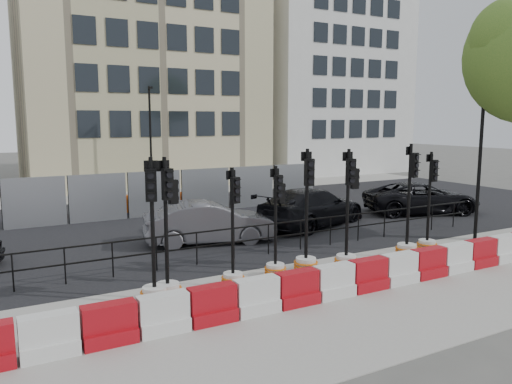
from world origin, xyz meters
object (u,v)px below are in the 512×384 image
traffic_signal_a (154,275)px  traffic_signal_d (276,251)px  car_c (312,207)px  lamp_post_near (481,148)px  traffic_signal_h (428,232)px

traffic_signal_a → traffic_signal_d: bearing=25.7°
car_c → traffic_signal_d: bearing=117.0°
traffic_signal_d → car_c: bearing=42.0°
traffic_signal_a → car_c: (8.06, 5.28, 0.06)m
lamp_post_near → traffic_signal_h: (-2.86, -0.41, -2.56)m
traffic_signal_a → traffic_signal_h: bearing=21.0°
lamp_post_near → traffic_signal_d: bearing=-178.1°
traffic_signal_d → car_c: traffic_signal_d is taller
traffic_signal_a → traffic_signal_h: (9.04, 0.25, -0.04)m
traffic_signal_a → traffic_signal_h: size_ratio=1.05×
traffic_signal_h → lamp_post_near: bearing=5.1°
lamp_post_near → traffic_signal_d: 8.80m
lamp_post_near → car_c: lamp_post_near is taller
lamp_post_near → traffic_signal_h: lamp_post_near is taller
traffic_signal_a → traffic_signal_d: (3.47, 0.38, 0.02)m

